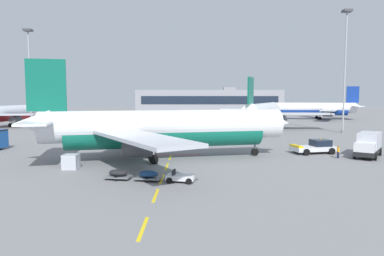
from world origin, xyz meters
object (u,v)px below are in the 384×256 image
object	(u,v)px
airliner_mid_left	(315,109)
apron_light_mast_far	(345,57)
ground_crew_worker	(338,151)
apron_light_mast_near	(29,67)
pushback_tug	(315,147)
airliner_far_right	(263,112)
catering_truck	(368,144)
uld_cargo_container	(71,162)
baggage_train	(149,175)
airliner_far_center	(5,113)
airliner_foreground	(162,128)

from	to	relation	value
airliner_mid_left	apron_light_mast_far	size ratio (longest dim) A/B	1.22
ground_crew_worker	apron_light_mast_near	distance (m)	70.40
pushback_tug	airliner_far_right	world-z (taller)	airliner_far_right
catering_truck	uld_cargo_container	distance (m)	37.25
baggage_train	apron_light_mast_far	distance (m)	59.11
airliner_far_center	airliner_mid_left	bearing A→B (deg)	17.94
pushback_tug	airliner_far_center	size ratio (longest dim) A/B	0.21
airliner_foreground	catering_truck	xyz separation A→B (m)	(26.90, 2.10, -2.30)
airliner_far_center	catering_truck	xyz separation A→B (m)	(71.96, -45.94, -1.81)
airliner_foreground	apron_light_mast_near	size ratio (longest dim) A/B	1.48
apron_light_mast_far	apron_light_mast_near	bearing A→B (deg)	174.06
baggage_train	uld_cargo_container	world-z (taller)	uld_cargo_container
catering_truck	baggage_train	size ratio (longest dim) A/B	0.82
airliner_mid_left	catering_truck	xyz separation A→B (m)	(-18.11, -75.10, -1.95)
apron_light_mast_far	airliner_foreground	bearing A→B (deg)	-138.04
airliner_foreground	apron_light_mast_far	bearing A→B (deg)	41.96
airliner_far_center	uld_cargo_container	distance (m)	64.70
pushback_tug	apron_light_mast_near	bearing A→B (deg)	147.73
catering_truck	baggage_train	xyz separation A→B (m)	(-27.14, -13.50, -1.12)
airliner_foreground	baggage_train	bearing A→B (deg)	-91.25
airliner_far_right	uld_cargo_container	distance (m)	60.54
ground_crew_worker	apron_light_mast_far	size ratio (longest dim) A/B	0.06
catering_truck	apron_light_mast_far	distance (m)	34.90
airliner_far_center	uld_cargo_container	world-z (taller)	airliner_far_center
catering_truck	baggage_train	bearing A→B (deg)	-153.56
airliner_far_right	ground_crew_worker	world-z (taller)	airliner_far_right
airliner_foreground	airliner_mid_left	xyz separation A→B (m)	(45.01, 77.20, -0.35)
pushback_tug	airliner_mid_left	bearing A→B (deg)	71.53
pushback_tug	ground_crew_worker	xyz separation A→B (m)	(1.65, -3.94, 0.04)
airliner_far_center	apron_light_mast_near	world-z (taller)	apron_light_mast_near
airliner_far_center	ground_crew_worker	world-z (taller)	airliner_far_center
catering_truck	uld_cargo_container	world-z (taller)	catering_truck
baggage_train	uld_cargo_container	distance (m)	10.73
airliner_foreground	pushback_tug	distance (m)	21.64
catering_truck	apron_light_mast_near	distance (m)	73.27
airliner_far_right	uld_cargo_container	xyz separation A→B (m)	(-30.86, -52.00, -3.10)
pushback_tug	catering_truck	xyz separation A→B (m)	(6.04, -2.78, 0.74)
airliner_mid_left	apron_light_mast_far	world-z (taller)	apron_light_mast_far
airliner_foreground	apron_light_mast_near	world-z (taller)	apron_light_mast_near
apron_light_mast_near	catering_truck	bearing A→B (deg)	-31.58
catering_truck	ground_crew_worker	bearing A→B (deg)	-165.27
ground_crew_worker	apron_light_mast_near	world-z (taller)	apron_light_mast_near
apron_light_mast_far	airliner_mid_left	bearing A→B (deg)	78.79
airliner_foreground	pushback_tug	xyz separation A→B (m)	(20.86, 4.88, -3.05)
pushback_tug	ground_crew_worker	size ratio (longest dim) A/B	3.90
airliner_mid_left	airliner_far_center	bearing A→B (deg)	-162.06
baggage_train	airliner_far_center	bearing A→B (deg)	127.01
airliner_foreground	baggage_train	world-z (taller)	airliner_foreground
baggage_train	apron_light_mast_near	size ratio (longest dim) A/B	0.37
pushback_tug	catering_truck	size ratio (longest dim) A/B	0.91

